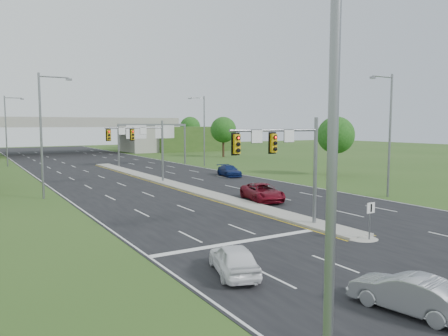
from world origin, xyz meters
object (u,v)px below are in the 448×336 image
car_white (234,259)px  car_far_b (229,171)px  car_far_a (262,192)px  signal_mast_far (144,141)px  signal_mast_near (289,154)px  sign_gantry (152,133)px  car_silver (408,293)px  keep_right_sign (370,215)px  overpass (65,138)px

car_white → car_far_b: bearing=-103.7°
car_far_a → signal_mast_far: bearing=119.8°
signal_mast_near → signal_mast_far: bearing=90.0°
sign_gantry → car_silver: sign_gantry is taller
signal_mast_far → car_far_a: 16.97m
signal_mast_near → car_far_a: (4.73, 9.19, -3.96)m
keep_right_sign → car_far_a: 13.88m
car_silver → overpass: bearing=-106.1°
sign_gantry → car_silver: bearing=-103.0°
keep_right_sign → signal_mast_far: bearing=94.4°
signal_mast_far → car_far_a: (4.73, -15.81, -3.96)m
keep_right_sign → sign_gantry: size_ratio=0.19×
car_white → car_far_a: car_far_a is taller
signal_mast_far → car_white: signal_mast_far is taller
signal_mast_far → sign_gantry: 21.91m
keep_right_sign → sign_gantry: 50.04m
signal_mast_near → keep_right_sign: signal_mast_near is taller
keep_right_sign → sign_gantry: (6.68, 49.45, 3.72)m
overpass → car_far_b: 55.02m
signal_mast_near → car_far_a: size_ratio=1.31×
car_white → signal_mast_near: bearing=-126.8°
signal_mast_near → sign_gantry: signal_mast_near is taller
sign_gantry → car_far_a: 36.33m
keep_right_sign → car_silver: 9.58m
car_far_a → overpass: bearing=105.2°
car_far_b → car_white: bearing=-111.1°
signal_mast_near → car_silver: size_ratio=1.73×
signal_mast_far → car_far_b: bearing=4.6°
car_white → sign_gantry: bearing=-90.3°
signal_mast_near → car_far_b: bearing=65.7°
signal_mast_near → car_silver: 12.92m
sign_gantry → overpass: bearing=100.8°
signal_mast_far → overpass: overpass is taller
keep_right_sign → car_far_b: (9.42, 30.39, -0.80)m
sign_gantry → car_white: 52.94m
car_white → car_far_b: car_far_b is taller
overpass → signal_mast_far: bearing=-92.4°
signal_mast_near → car_white: (-7.27, -5.20, -4.02)m
overpass → car_silver: 91.90m
car_far_b → keep_right_sign: bearing=-97.0°
signal_mast_far → car_far_b: 12.39m
signal_mast_far → overpass: bearing=87.6°
signal_mast_far → car_silver: signal_mast_far is taller
signal_mast_near → keep_right_sign: 5.94m
car_white → overpass: bearing=-78.8°
car_white → signal_mast_far: bearing=-85.9°
signal_mast_far → keep_right_sign: signal_mast_far is taller
car_silver → signal_mast_near: bearing=-121.7°
signal_mast_far → keep_right_sign: bearing=-85.6°
signal_mast_far → car_silver: size_ratio=1.73×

